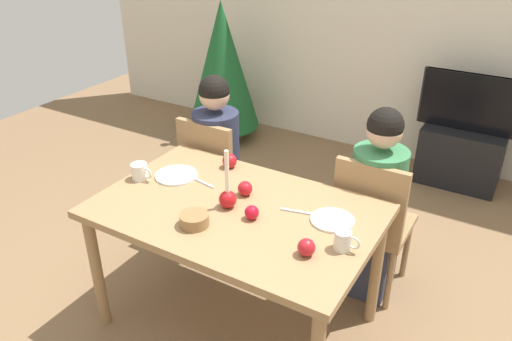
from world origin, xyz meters
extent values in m
plane|color=brown|center=(0.00, 0.00, 0.00)|extent=(7.68, 7.68, 0.00)
cube|color=beige|center=(0.00, 2.60, 1.30)|extent=(6.40, 0.10, 2.60)
cube|color=#99754C|center=(0.00, 0.00, 0.73)|extent=(1.40, 0.90, 0.04)
cylinder|color=#99754C|center=(-0.64, -0.39, 0.35)|extent=(0.06, 0.06, 0.71)
cylinder|color=#99754C|center=(-0.64, 0.39, 0.35)|extent=(0.06, 0.06, 0.71)
cylinder|color=#99754C|center=(0.64, 0.39, 0.35)|extent=(0.06, 0.06, 0.71)
cube|color=#99754C|center=(-0.56, 0.69, 0.43)|extent=(0.40, 0.40, 0.04)
cube|color=#99754C|center=(-0.56, 0.51, 0.68)|extent=(0.40, 0.04, 0.45)
cylinder|color=#99754C|center=(-0.39, 0.86, 0.21)|extent=(0.04, 0.04, 0.41)
cylinder|color=#99754C|center=(-0.73, 0.86, 0.21)|extent=(0.04, 0.04, 0.41)
cylinder|color=#99754C|center=(-0.39, 0.52, 0.21)|extent=(0.04, 0.04, 0.41)
cylinder|color=#99754C|center=(-0.73, 0.52, 0.21)|extent=(0.04, 0.04, 0.41)
cube|color=#99754C|center=(0.52, 0.69, 0.43)|extent=(0.40, 0.40, 0.04)
cube|color=#99754C|center=(0.52, 0.51, 0.68)|extent=(0.40, 0.04, 0.45)
cylinder|color=#99754C|center=(0.69, 0.86, 0.21)|extent=(0.04, 0.04, 0.41)
cylinder|color=#99754C|center=(0.35, 0.86, 0.21)|extent=(0.04, 0.04, 0.41)
cylinder|color=#99754C|center=(0.69, 0.52, 0.21)|extent=(0.04, 0.04, 0.41)
cylinder|color=#99754C|center=(0.35, 0.52, 0.21)|extent=(0.04, 0.04, 0.41)
cube|color=#33384C|center=(-0.56, 0.64, 0.23)|extent=(0.28, 0.28, 0.45)
cylinder|color=#282D47|center=(-0.56, 0.64, 0.69)|extent=(0.30, 0.30, 0.48)
sphere|color=tan|center=(-0.56, 0.64, 1.04)|extent=(0.19, 0.19, 0.19)
sphere|color=black|center=(-0.56, 0.64, 1.07)|extent=(0.19, 0.19, 0.19)
cube|color=#33384C|center=(0.52, 0.64, 0.23)|extent=(0.28, 0.28, 0.45)
cylinder|color=#387A4C|center=(0.52, 0.64, 0.69)|extent=(0.30, 0.30, 0.48)
sphere|color=tan|center=(0.52, 0.64, 1.04)|extent=(0.19, 0.19, 0.19)
sphere|color=black|center=(0.52, 0.64, 1.07)|extent=(0.19, 0.19, 0.19)
cube|color=black|center=(0.73, 2.30, 0.24)|extent=(0.64, 0.40, 0.48)
cube|color=black|center=(0.73, 2.30, 0.71)|extent=(0.79, 0.04, 0.46)
cube|color=black|center=(0.73, 2.30, 0.71)|extent=(0.76, 0.05, 0.46)
cylinder|color=brown|center=(-1.47, 2.07, 0.07)|extent=(0.08, 0.08, 0.14)
cone|color=#195628|center=(-1.47, 2.07, 0.74)|extent=(0.69, 0.69, 1.20)
sphere|color=red|center=(-0.04, -0.01, 0.80)|extent=(0.09, 0.09, 0.09)
cylinder|color=#EFE5C6|center=(-0.04, -0.01, 0.95)|extent=(0.02, 0.02, 0.22)
cylinder|color=white|center=(-0.46, 0.11, 0.76)|extent=(0.24, 0.24, 0.01)
cylinder|color=white|center=(0.46, 0.14, 0.76)|extent=(0.21, 0.21, 0.01)
cylinder|color=silver|center=(-0.61, -0.02, 0.80)|extent=(0.09, 0.09, 0.09)
torus|color=silver|center=(-0.56, -0.02, 0.80)|extent=(0.06, 0.01, 0.06)
cylinder|color=silver|center=(0.58, -0.04, 0.80)|extent=(0.08, 0.08, 0.09)
torus|color=silver|center=(0.63, -0.04, 0.80)|extent=(0.06, 0.01, 0.06)
cube|color=silver|center=(-0.29, 0.12, 0.75)|extent=(0.18, 0.05, 0.01)
cube|color=silver|center=(0.29, 0.12, 0.75)|extent=(0.18, 0.05, 0.01)
cylinder|color=olive|center=(-0.09, -0.22, 0.78)|extent=(0.14, 0.14, 0.06)
sphere|color=#B21922|center=(0.47, -0.16, 0.79)|extent=(0.08, 0.08, 0.08)
sphere|color=red|center=(-0.27, 0.35, 0.79)|extent=(0.08, 0.08, 0.08)
sphere|color=red|center=(0.12, -0.04, 0.79)|extent=(0.07, 0.07, 0.07)
sphere|color=#B1171F|center=(-0.03, 0.13, 0.79)|extent=(0.08, 0.08, 0.08)
camera|label=1|loc=(1.17, -1.77, 2.09)|focal=35.19mm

